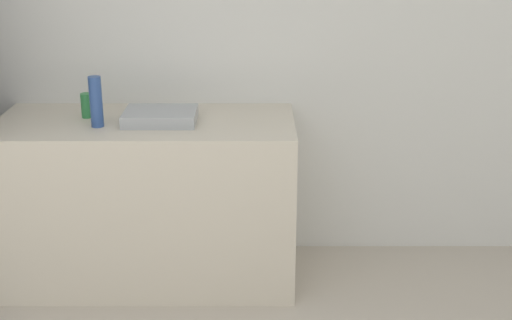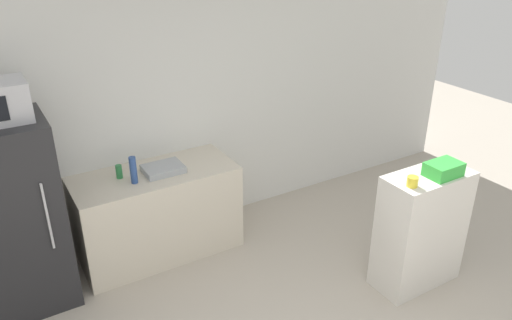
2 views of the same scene
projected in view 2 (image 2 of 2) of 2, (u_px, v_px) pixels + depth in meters
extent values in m
cube|color=silver|center=(147.00, 115.00, 4.75)|extent=(8.00, 0.06, 2.60)
cube|color=#232326|center=(19.00, 216.00, 4.02)|extent=(0.65, 0.65, 1.63)
cylinder|color=#B7B7BC|center=(48.00, 217.00, 3.78)|extent=(0.02, 0.02, 0.57)
cube|color=beige|center=(158.00, 213.00, 4.79)|extent=(1.51, 0.67, 0.87)
cube|color=#9EA3A8|center=(163.00, 169.00, 4.61)|extent=(0.36, 0.28, 0.06)
cylinder|color=#2D4C8C|center=(133.00, 170.00, 4.38)|extent=(0.06, 0.06, 0.25)
cylinder|color=#2D7F42|center=(119.00, 172.00, 4.49)|extent=(0.06, 0.06, 0.12)
cube|color=silver|center=(421.00, 230.00, 4.34)|extent=(0.78, 0.38, 1.08)
cube|color=green|center=(443.00, 169.00, 4.07)|extent=(0.29, 0.20, 0.12)
cylinder|color=yellow|center=(412.00, 182.00, 3.91)|extent=(0.09, 0.09, 0.08)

